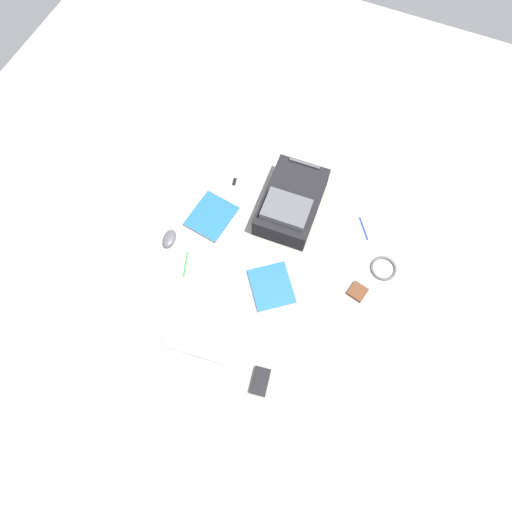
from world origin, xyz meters
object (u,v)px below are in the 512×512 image
Objects in this scene: pen_black at (185,264)px; earbud_pouch at (358,292)px; usb_stick at (234,181)px; book_comic at (212,217)px; backpack at (291,203)px; computer_mouse at (169,239)px; pen_blue at (364,228)px; cable_coil at (383,268)px; laptop at (202,328)px; power_brick at (260,381)px; book_red at (271,286)px.

earbud_pouch is at bearing 13.48° from pen_black.
earbud_pouch reaches higher than usb_stick.
book_comic and earbud_pouch have the same top height.
backpack is 3.34× the size of pen_black.
computer_mouse reaches higher than pen_black.
pen_blue is (0.79, 0.57, 0.00)m from pen_black.
earbud_pouch reaches higher than pen_blue.
usb_stick is (-0.93, 0.17, -0.00)m from cable_coil.
computer_mouse is 0.17m from pen_black.
cable_coil reaches higher than usb_stick.
book_comic is at bearing -161.43° from pen_blue.
laptop is at bearing -137.73° from cable_coil.
power_brick is at bearing -115.04° from cable_coil.
book_comic is at bearing 173.76° from earbud_pouch.
earbud_pouch is at bearing -77.14° from pen_blue.
pen_blue reaches higher than pen_black.
book_red is at bearing 55.79° from laptop.
cable_coil is at bearing 6.93° from computer_mouse.
laptop reaches higher than pen_blue.
backpack is 0.44m from book_comic.
computer_mouse and power_brick have the same top height.
computer_mouse is 0.86× the size of power_brick.
usb_stick is at bearing 85.60° from book_comic.
laptop is 0.38m from power_brick.
book_red is (0.08, -0.45, -0.07)m from backpack.
laptop is 1.01m from pen_blue.
power_brick is 2.71× the size of usb_stick.
power_brick is 1.54× the size of earbud_pouch.
power_brick reaches higher than cable_coil.
laptop is 1.14× the size of book_red.
book_comic is at bearing -175.07° from cable_coil.
laptop is 0.62m from book_comic.
book_red is 0.47m from power_brick.
earbud_pouch is (0.41, 0.15, 0.00)m from book_red.
backpack reaches higher than usb_stick.
book_comic is at bearing 130.04° from power_brick.
book_red is 2.25× the size of cable_coil.
pen_blue is at bearing 56.35° from laptop.
pen_blue is 3.00× the size of usb_stick.
book_red is at bearing -123.27° from pen_blue.
pen_blue is 1.70× the size of earbud_pouch.
cable_coil is (0.50, 0.32, -0.00)m from book_red.
book_comic is 0.83m from pen_blue.
pen_black is 0.99× the size of pen_blue.
backpack is 0.65m from pen_black.
usb_stick is (0.17, 0.47, -0.01)m from computer_mouse.
book_red is 6.51× the size of usb_stick.
pen_black is at bearing -144.36° from pen_blue.
usb_stick is at bearing -179.43° from pen_blue.
backpack is at bearing 29.61° from book_comic.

